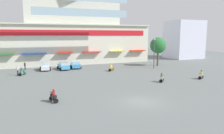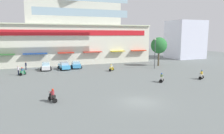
{
  "view_description": "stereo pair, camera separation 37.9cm",
  "coord_description": "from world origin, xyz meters",
  "views": [
    {
      "loc": [
        -11.1,
        -19.17,
        7.2
      ],
      "look_at": [
        1.48,
        12.05,
        2.02
      ],
      "focal_mm": 33.86,
      "sensor_mm": 36.0,
      "label": 1
    },
    {
      "loc": [
        -10.74,
        -19.31,
        7.2
      ],
      "look_at": [
        1.48,
        12.05,
        2.02
      ],
      "focal_mm": 33.86,
      "sensor_mm": 36.0,
      "label": 2
    }
  ],
  "objects": [
    {
      "name": "scooter_rider_2",
      "position": [
        -8.73,
        3.53,
        0.62
      ],
      "size": [
        0.88,
        1.41,
        1.49
      ],
      "color": "black",
      "rests_on": "ground"
    },
    {
      "name": "flank_building_right",
      "position": [
        33.78,
        33.26,
        5.68
      ],
      "size": [
        9.72,
        8.41,
        11.37
      ],
      "color": "silver",
      "rests_on": "ground"
    },
    {
      "name": "parked_car_0",
      "position": [
        -7.85,
        25.45,
        0.78
      ],
      "size": [
        2.4,
        4.42,
        1.57
      ],
      "color": "silver",
      "rests_on": "ground"
    },
    {
      "name": "plaza_tree_1",
      "position": [
        17.01,
        22.13,
        4.72
      ],
      "size": [
        3.85,
        3.29,
        6.61
      ],
      "color": "brown",
      "rests_on": "ground"
    },
    {
      "name": "pedestrian_0",
      "position": [
        -12.88,
        21.54,
        0.96
      ],
      "size": [
        0.41,
        0.41,
        1.67
      ],
      "color": "#1E2848",
      "rests_on": "ground"
    },
    {
      "name": "colonial_building",
      "position": [
        -0.0,
        36.99,
        8.38
      ],
      "size": [
        38.24,
        19.14,
        19.68
      ],
      "color": "beige",
      "rests_on": "ground"
    },
    {
      "name": "ground_plane",
      "position": [
        0.0,
        13.0,
        0.0
      ],
      "size": [
        128.0,
        128.0,
        0.0
      ],
      "primitive_type": "plane",
      "color": "slate"
    },
    {
      "name": "scooter_rider_5",
      "position": [
        -12.18,
        21.08,
        0.6
      ],
      "size": [
        1.18,
        1.55,
        1.47
      ],
      "color": "black",
      "rests_on": "ground"
    },
    {
      "name": "scooter_rider_0",
      "position": [
        7.78,
        7.33,
        0.6
      ],
      "size": [
        1.28,
        1.29,
        1.47
      ],
      "color": "black",
      "rests_on": "ground"
    },
    {
      "name": "parked_car_1",
      "position": [
        -4.25,
        24.83,
        0.78
      ],
      "size": [
        2.49,
        4.18,
        1.55
      ],
      "color": "#3F98CF",
      "rests_on": "ground"
    },
    {
      "name": "scooter_rider_6",
      "position": [
        4.24,
        19.45,
        0.58
      ],
      "size": [
        1.39,
        1.35,
        1.42
      ],
      "color": "black",
      "rests_on": "ground"
    },
    {
      "name": "streetlamp_near",
      "position": [
        13.99,
        19.02,
        3.75
      ],
      "size": [
        0.4,
        0.4,
        6.39
      ],
      "color": "#474C51",
      "rests_on": "ground"
    },
    {
      "name": "pedestrian_1",
      "position": [
        -11.68,
        27.05,
        0.98
      ],
      "size": [
        0.35,
        0.35,
        1.71
      ],
      "color": "#282C40",
      "rests_on": "ground"
    },
    {
      "name": "parked_car_2",
      "position": [
        -1.59,
        25.55,
        0.78
      ],
      "size": [
        2.56,
        3.96,
        1.56
      ],
      "color": "#4193CA",
      "rests_on": "ground"
    },
    {
      "name": "scooter_rider_4",
      "position": [
        15.13,
        6.85,
        0.62
      ],
      "size": [
        1.4,
        1.12,
        1.52
      ],
      "color": "black",
      "rests_on": "ground"
    }
  ]
}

